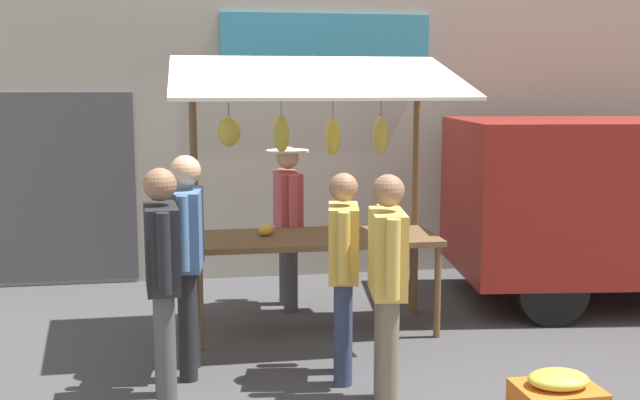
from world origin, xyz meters
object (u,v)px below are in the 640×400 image
at_px(market_stall, 314,161).
at_px(shopper_in_striped_shirt, 162,269).
at_px(shopper_with_shopping_bag, 187,248).
at_px(shopper_in_grey_tee, 387,274).
at_px(produce_crate_near, 557,399).
at_px(shopper_with_ponytail, 343,262).
at_px(vendor_with_sunhat, 288,214).

relative_size(market_stall, shopper_in_striped_shirt, 1.49).
xyz_separation_m(shopper_with_shopping_bag, shopper_in_grey_tee, (-1.35, 0.85, -0.05)).
relative_size(market_stall, shopper_in_grey_tee, 1.53).
bearing_deg(produce_crate_near, shopper_with_shopping_bag, -28.68).
bearing_deg(shopper_with_ponytail, produce_crate_near, -118.77).
distance_m(market_stall, shopper_in_striped_shirt, 2.05).
height_order(shopper_in_striped_shirt, shopper_with_ponytail, shopper_in_striped_shirt).
xyz_separation_m(shopper_in_striped_shirt, produce_crate_near, (-2.57, 0.76, -0.81)).
bearing_deg(shopper_in_grey_tee, produce_crate_near, -105.98).
xyz_separation_m(market_stall, shopper_with_shopping_bag, (1.13, 0.93, -0.56)).
relative_size(market_stall, produce_crate_near, 4.55).
bearing_deg(shopper_with_shopping_bag, produce_crate_near, -113.55).
relative_size(shopper_with_shopping_bag, produce_crate_near, 3.11).
height_order(market_stall, shopper_in_grey_tee, market_stall).
distance_m(market_stall, shopper_in_grey_tee, 1.90).
distance_m(shopper_with_shopping_bag, shopper_in_striped_shirt, 0.57).
bearing_deg(produce_crate_near, shopper_in_grey_tee, -23.52).
xyz_separation_m(vendor_with_sunhat, produce_crate_near, (-1.42, 2.98, -0.80)).
distance_m(vendor_with_sunhat, shopper_in_grey_tee, 2.54).
height_order(market_stall, shopper_with_shopping_bag, market_stall).
relative_size(market_stall, vendor_with_sunhat, 1.53).
xyz_separation_m(market_stall, produce_crate_near, (-1.27, 2.25, -1.39)).
height_order(shopper_with_ponytail, shopper_in_grey_tee, shopper_in_grey_tee).
distance_m(market_stall, vendor_with_sunhat, 0.95).
relative_size(shopper_with_shopping_bag, shopper_with_ponytail, 1.08).
xyz_separation_m(market_stall, shopper_in_striped_shirt, (1.30, 1.48, -0.58)).
relative_size(shopper_in_striped_shirt, produce_crate_near, 3.04).
height_order(market_stall, shopper_with_ponytail, market_stall).
distance_m(shopper_with_shopping_bag, shopper_in_grey_tee, 1.60).
relative_size(vendor_with_sunhat, shopper_with_shopping_bag, 0.96).
distance_m(vendor_with_sunhat, shopper_with_ponytail, 1.96).
bearing_deg(shopper_in_striped_shirt, shopper_with_shopping_bag, -21.89).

